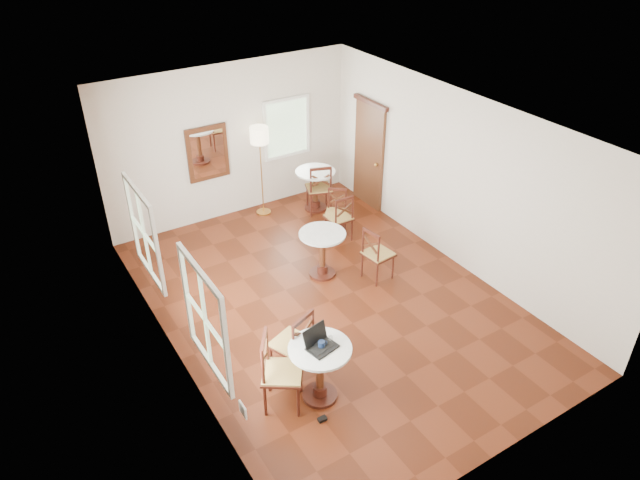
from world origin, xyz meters
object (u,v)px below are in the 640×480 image
Objects in this scene: navy_mug at (322,344)px; water_glass at (330,339)px; cafe_table_near at (320,367)px; mouse at (317,344)px; chair_mid_a at (340,218)px; floor_lamp at (260,141)px; cafe_table_mid at (322,249)px; laptop at (319,342)px; cafe_table_back at (315,186)px; chair_near_a at (293,344)px; power_adapter at (322,419)px; chair_near_b at (280,372)px; chair_back_b at (336,212)px; chair_mid_b at (377,254)px; chair_back_a at (319,188)px.

navy_mug is 1.25× the size of water_glass.
cafe_table_near is 6.61× the size of navy_mug.
mouse is 0.95× the size of water_glass.
chair_mid_a is 0.52× the size of floor_lamp.
water_glass is (-1.33, -2.31, 0.39)m from cafe_table_mid.
laptop reaches higher than navy_mug.
chair_near_a reaches higher than cafe_table_back.
navy_mug is at bearing 58.90° from power_adapter.
water_glass is (0.23, -0.54, 0.37)m from chair_near_a.
chair_near_b is 5.16m from floor_lamp.
chair_near_a reaches higher than power_adapter.
chair_near_b reaches higher than chair_near_a.
chair_back_b is at bearing -108.86° from chair_mid_a.
cafe_table_near is 0.55m from chair_near_a.
cafe_table_back is 5.06m from mouse.
cafe_table_near reaches higher than cafe_table_back.
chair_near_b is 0.64m from navy_mug.
laptop is 4.07× the size of water_glass.
power_adapter is (-0.19, -0.38, -0.89)m from laptop.
chair_mid_b reaches higher than power_adapter.
chair_back_a is 10.27× the size of water_glass.
cafe_table_near is at bearing -108.92° from floor_lamp.
navy_mug is 0.96m from power_adapter.
cafe_table_mid is 0.91m from chair_mid_b.
mouse is at bearing 77.54° from chair_near_a.
chair_mid_a reaches higher than cafe_table_back.
chair_near_a is (-1.57, -1.77, 0.02)m from cafe_table_mid.
chair_back_a is 1.21× the size of chair_back_b.
chair_near_a is 1.04m from power_adapter.
power_adapter is (-2.80, -4.58, -0.50)m from chair_back_a.
chair_back_a is at bearing -101.79° from chair_mid_a.
chair_mid_a is 9.19× the size of water_glass.
chair_back_a reaches higher than cafe_table_near.
water_glass is at bearing 92.74° from chair_near_a.
chair_mid_a is 0.27m from chair_back_b.
floor_lamp reaches higher than water_glass.
navy_mug is (-2.59, -4.23, 0.37)m from chair_back_a.
chair_mid_b is (-0.15, -1.35, 0.01)m from chair_mid_a.
chair_mid_a is at bearing -9.93° from chair_near_b.
chair_mid_b is at bearing -57.84° from chair_back_b.
chair_mid_b is at bearing -38.08° from cafe_table_mid.
chair_mid_a is at bearing 53.63° from power_adapter.
chair_mid_b is at bearing 56.76° from mouse.
cafe_table_near is at bearing -122.80° from cafe_table_mid.
navy_mug is at bearing -171.24° from water_glass.
cafe_table_mid is 0.77× the size of chair_near_a.
laptop is at bearing -108.95° from floor_lamp.
chair_near_a is 1.23× the size of chair_back_b.
water_glass is (0.64, -0.16, 0.35)m from chair_near_b.
chair_near_b is 0.59m from mouse.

